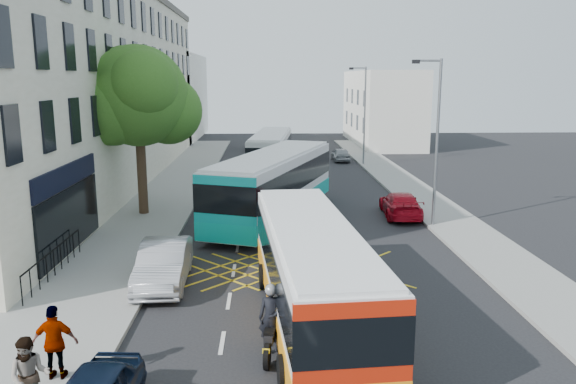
{
  "coord_description": "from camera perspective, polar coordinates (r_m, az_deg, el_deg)",
  "views": [
    {
      "loc": [
        -1.94,
        -14.57,
        7.27
      ],
      "look_at": [
        -0.94,
        10.23,
        2.2
      ],
      "focal_mm": 35.0,
      "sensor_mm": 36.0,
      "label": 1
    }
  ],
  "objects": [
    {
      "name": "motorbike",
      "position": [
        15.22,
        -1.73,
        -13.04
      ],
      "size": [
        0.77,
        2.25,
        2.0
      ],
      "rotation": [
        0.0,
        0.0,
        -0.15
      ],
      "color": "black",
      "rests_on": "ground"
    },
    {
      "name": "building_right",
      "position": [
        63.97,
        9.48,
        8.46
      ],
      "size": [
        6.0,
        18.0,
        8.0
      ],
      "primitive_type": "cube",
      "color": "silver",
      "rests_on": "ground"
    },
    {
      "name": "street_tree",
      "position": [
        30.27,
        -15.04,
        9.31
      ],
      "size": [
        6.3,
        5.7,
        8.8
      ],
      "color": "#382619",
      "rests_on": "pavement_left"
    },
    {
      "name": "railings",
      "position": [
        22.31,
        -22.69,
        -6.45
      ],
      "size": [
        0.08,
        5.6,
        1.14
      ],
      "primitive_type": null,
      "color": "black",
      "rests_on": "pavement_left"
    },
    {
      "name": "lamp_far",
      "position": [
        47.35,
        7.68,
        8.23
      ],
      "size": [
        1.45,
        0.15,
        8.0
      ],
      "color": "slate",
      "rests_on": "pavement_right"
    },
    {
      "name": "ground",
      "position": [
        16.39,
        4.91,
        -14.82
      ],
      "size": [
        120.0,
        120.0,
        0.0
      ],
      "primitive_type": "plane",
      "color": "black",
      "rests_on": "ground"
    },
    {
      "name": "distant_car_silver",
      "position": [
        49.98,
        5.38,
        3.82
      ],
      "size": [
        1.44,
        3.53,
        1.2
      ],
      "primitive_type": "imported",
      "rotation": [
        0.0,
        0.0,
        3.15
      ],
      "color": "#929599",
      "rests_on": "ground"
    },
    {
      "name": "lamp_near",
      "position": [
        27.91,
        14.74,
        5.71
      ],
      "size": [
        1.45,
        0.15,
        8.0
      ],
      "color": "slate",
      "rests_on": "pavement_right"
    },
    {
      "name": "pavement_left",
      "position": [
        31.13,
        -14.41,
        -2.19
      ],
      "size": [
        5.0,
        70.0,
        0.15
      ],
      "primitive_type": "cube",
      "color": "gray",
      "rests_on": "ground"
    },
    {
      "name": "pavement_right",
      "position": [
        31.86,
        15.01,
        -1.91
      ],
      "size": [
        3.0,
        70.0,
        0.15
      ],
      "primitive_type": "cube",
      "color": "gray",
      "rests_on": "ground"
    },
    {
      "name": "distant_car_grey",
      "position": [
        57.65,
        -3.0,
        4.94
      ],
      "size": [
        2.2,
        4.74,
        1.31
      ],
      "primitive_type": "imported",
      "rotation": [
        0.0,
        0.0,
        -0.0
      ],
      "color": "#3F4246",
      "rests_on": "ground"
    },
    {
      "name": "terrace_main",
      "position": [
        40.88,
        -19.78,
        10.16
      ],
      "size": [
        8.3,
        45.0,
        13.5
      ],
      "color": "beige",
      "rests_on": "ground"
    },
    {
      "name": "red_hatchback",
      "position": [
        30.43,
        11.36,
        -1.24
      ],
      "size": [
        2.15,
        4.64,
        1.31
      ],
      "primitive_type": "imported",
      "rotation": [
        0.0,
        0.0,
        3.07
      ],
      "color": "#AC0717",
      "rests_on": "ground"
    },
    {
      "name": "pedestrian_far",
      "position": [
        14.92,
        -22.57,
        -13.92
      ],
      "size": [
        1.09,
        0.46,
        1.85
      ],
      "primitive_type": "imported",
      "rotation": [
        0.0,
        0.0,
        3.14
      ],
      "color": "gray",
      "rests_on": "pavement_left"
    },
    {
      "name": "parked_car_silver",
      "position": [
        20.62,
        -12.5,
        -7.12
      ],
      "size": [
        1.77,
        4.71,
        1.54
      ],
      "primitive_type": "imported",
      "rotation": [
        0.0,
        0.0,
        0.03
      ],
      "color": "#9A9BA1",
      "rests_on": "ground"
    },
    {
      "name": "pedestrian_near",
      "position": [
        13.7,
        -24.78,
        -16.67
      ],
      "size": [
        0.96,
        0.81,
        1.77
      ],
      "primitive_type": "imported",
      "rotation": [
        0.0,
        0.0,
        0.17
      ],
      "color": "gray",
      "rests_on": "pavement_left"
    },
    {
      "name": "bus_mid",
      "position": [
        29.03,
        -1.49,
        0.74
      ],
      "size": [
        6.97,
        12.57,
        3.48
      ],
      "rotation": [
        0.0,
        0.0,
        -0.35
      ],
      "color": "silver",
      "rests_on": "ground"
    },
    {
      "name": "bus_far",
      "position": [
        43.85,
        -1.73,
        4.13
      ],
      "size": [
        3.68,
        11.14,
        3.08
      ],
      "rotation": [
        0.0,
        0.0,
        -0.11
      ],
      "color": "silver",
      "rests_on": "ground"
    },
    {
      "name": "bus_near",
      "position": [
        16.8,
        2.43,
        -8.14
      ],
      "size": [
        3.35,
        11.04,
        3.06
      ],
      "rotation": [
        0.0,
        0.0,
        0.08
      ],
      "color": "silver",
      "rests_on": "ground"
    },
    {
      "name": "terrace_far",
      "position": [
        70.64,
        -12.3,
        9.44
      ],
      "size": [
        8.0,
        20.0,
        10.0
      ],
      "primitive_type": "cube",
      "color": "silver",
      "rests_on": "ground"
    }
  ]
}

